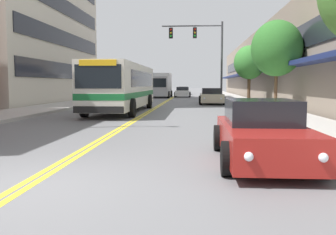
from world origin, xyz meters
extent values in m
plane|color=slate|center=(0.00, 37.00, 0.00)|extent=(240.00, 240.00, 0.00)
cube|color=#B2ADA5|center=(-7.23, 37.00, 0.08)|extent=(3.47, 106.00, 0.17)
cube|color=#B2ADA5|center=(7.23, 37.00, 0.08)|extent=(3.47, 106.00, 0.17)
cube|color=yellow|center=(-0.10, 37.00, 0.00)|extent=(0.14, 106.00, 0.01)
cube|color=yellow|center=(0.10, 37.00, 0.00)|extent=(0.14, 106.00, 0.01)
cube|color=black|center=(-9.18, 28.47, 2.95)|extent=(0.08, 20.36, 1.40)
cube|color=black|center=(-9.18, 28.47, 5.89)|extent=(0.08, 20.36, 1.40)
cube|color=black|center=(-9.18, 28.47, 8.84)|extent=(0.08, 20.36, 1.40)
cube|color=gray|center=(13.22, 37.00, 3.65)|extent=(8.00, 68.00, 7.29)
cube|color=navy|center=(8.67, 37.00, 2.90)|extent=(1.10, 61.20, 0.24)
cube|color=black|center=(9.18, 37.00, 4.52)|extent=(0.08, 61.20, 1.40)
cube|color=silver|center=(-1.64, 17.05, 1.63)|extent=(2.46, 11.88, 2.55)
cube|color=#196B33|center=(-1.64, 17.05, 1.12)|extent=(2.48, 11.90, 0.32)
cube|color=black|center=(-1.64, 17.64, 2.04)|extent=(2.49, 9.27, 0.92)
cube|color=black|center=(-1.64, 11.09, 2.09)|extent=(2.21, 0.04, 1.12)
cube|color=yellow|center=(-1.64, 11.08, 2.73)|extent=(1.77, 0.06, 0.28)
cube|color=black|center=(-1.64, 11.07, 0.53)|extent=(2.41, 0.08, 0.32)
cylinder|color=black|center=(-2.90, 13.01, 0.50)|extent=(0.30, 1.00, 1.00)
cylinder|color=black|center=(-0.38, 13.01, 0.50)|extent=(0.30, 1.00, 1.00)
cylinder|color=black|center=(-2.90, 20.32, 0.50)|extent=(0.30, 1.00, 1.00)
cylinder|color=black|center=(-0.38, 20.32, 0.50)|extent=(0.30, 1.00, 1.00)
cube|color=#B7B7BC|center=(-4.34, 26.99, 0.55)|extent=(1.82, 4.35, 0.73)
cube|color=black|center=(-4.34, 27.17, 1.14)|extent=(1.57, 1.91, 0.46)
cylinder|color=black|center=(-5.27, 25.65, 0.33)|extent=(0.22, 0.66, 0.66)
cylinder|color=black|center=(-3.40, 25.65, 0.33)|extent=(0.22, 0.66, 0.66)
cylinder|color=black|center=(-5.27, 28.34, 0.33)|extent=(0.22, 0.66, 0.66)
cylinder|color=black|center=(-3.40, 28.34, 0.33)|extent=(0.22, 0.66, 0.66)
sphere|color=silver|center=(-4.97, 24.80, 0.58)|extent=(0.16, 0.16, 0.16)
sphere|color=silver|center=(-3.70, 24.80, 0.58)|extent=(0.16, 0.16, 0.16)
cube|color=red|center=(-4.99, 29.18, 0.58)|extent=(0.18, 0.04, 0.10)
cube|color=red|center=(-3.68, 29.18, 0.58)|extent=(0.18, 0.04, 0.10)
cube|color=maroon|center=(4.38, 2.23, 0.51)|extent=(1.71, 4.44, 0.66)
cube|color=black|center=(4.38, 2.41, 1.11)|extent=(1.47, 1.95, 0.55)
cylinder|color=black|center=(3.51, 0.85, 0.33)|extent=(0.22, 0.67, 0.67)
cylinder|color=black|center=(5.26, 0.85, 0.33)|extent=(0.22, 0.67, 0.67)
cylinder|color=black|center=(3.51, 3.61, 0.33)|extent=(0.22, 0.67, 0.67)
cylinder|color=black|center=(5.26, 3.61, 0.33)|extent=(0.22, 0.67, 0.67)
sphere|color=silver|center=(3.78, -0.01, 0.54)|extent=(0.16, 0.16, 0.16)
sphere|color=silver|center=(4.98, -0.01, 0.54)|extent=(0.16, 0.16, 0.16)
cube|color=red|center=(3.77, 4.46, 0.54)|extent=(0.18, 0.04, 0.10)
cube|color=red|center=(5.00, 4.46, 0.54)|extent=(0.18, 0.04, 0.10)
cube|color=beige|center=(4.31, 26.64, 0.54)|extent=(1.92, 4.74, 0.71)
cube|color=black|center=(4.31, 26.83, 1.14)|extent=(1.65, 2.09, 0.49)
cylinder|color=black|center=(3.33, 25.17, 0.34)|extent=(0.22, 0.67, 0.67)
cylinder|color=black|center=(5.30, 25.17, 0.34)|extent=(0.22, 0.67, 0.67)
cylinder|color=black|center=(3.33, 28.11, 0.34)|extent=(0.22, 0.67, 0.67)
cylinder|color=black|center=(5.30, 28.11, 0.34)|extent=(0.22, 0.67, 0.67)
sphere|color=silver|center=(3.64, 24.24, 0.57)|extent=(0.16, 0.16, 0.16)
sphere|color=silver|center=(4.99, 24.24, 0.57)|extent=(0.16, 0.16, 0.16)
cube|color=red|center=(3.62, 29.02, 0.57)|extent=(0.18, 0.04, 0.10)
cube|color=red|center=(5.00, 29.02, 0.57)|extent=(0.18, 0.04, 0.10)
cube|color=white|center=(1.20, 44.26, 0.54)|extent=(1.86, 4.69, 0.70)
cube|color=black|center=(1.20, 44.45, 1.12)|extent=(1.60, 2.06, 0.45)
cylinder|color=black|center=(0.25, 42.81, 0.35)|extent=(0.22, 0.70, 0.70)
cylinder|color=black|center=(2.15, 42.81, 0.35)|extent=(0.22, 0.70, 0.70)
cylinder|color=black|center=(0.25, 45.71, 0.35)|extent=(0.22, 0.70, 0.70)
cylinder|color=black|center=(2.15, 45.71, 0.35)|extent=(0.22, 0.70, 0.70)
sphere|color=silver|center=(0.55, 41.90, 0.58)|extent=(0.16, 0.16, 0.16)
sphere|color=silver|center=(1.85, 41.90, 0.58)|extent=(0.16, 0.16, 0.16)
cube|color=red|center=(0.53, 46.61, 0.58)|extent=(0.18, 0.04, 0.10)
cube|color=red|center=(1.87, 46.61, 0.58)|extent=(0.18, 0.04, 0.10)
cube|color=black|center=(0.92, 57.03, 0.48)|extent=(1.73, 4.59, 0.58)
cube|color=black|center=(0.92, 57.21, 1.04)|extent=(1.49, 2.02, 0.53)
cylinder|color=black|center=(0.03, 55.61, 0.35)|extent=(0.22, 0.70, 0.70)
cylinder|color=black|center=(1.81, 55.61, 0.35)|extent=(0.22, 0.70, 0.70)
cylinder|color=black|center=(0.03, 58.45, 0.35)|extent=(0.22, 0.70, 0.70)
cylinder|color=black|center=(1.81, 58.45, 0.35)|extent=(0.22, 0.70, 0.70)
sphere|color=silver|center=(0.31, 54.71, 0.51)|extent=(0.16, 0.16, 0.16)
sphere|color=silver|center=(1.53, 54.71, 0.51)|extent=(0.16, 0.16, 0.16)
cube|color=red|center=(0.30, 59.34, 0.51)|extent=(0.18, 0.04, 0.10)
cube|color=red|center=(1.54, 59.34, 0.51)|extent=(0.18, 0.04, 0.10)
cube|color=#B7B7BC|center=(-1.57, 39.85, 1.45)|extent=(2.29, 2.26, 2.40)
cube|color=black|center=(-1.57, 38.70, 1.89)|extent=(1.94, 0.04, 1.06)
cube|color=white|center=(-1.57, 43.62, 1.69)|extent=(2.33, 5.28, 2.88)
cylinder|color=black|center=(-2.74, 39.85, 0.42)|extent=(0.28, 0.84, 0.84)
cylinder|color=black|center=(-0.39, 39.85, 0.42)|extent=(0.28, 0.84, 0.84)
cylinder|color=black|center=(-2.74, 45.20, 0.42)|extent=(0.28, 0.84, 0.84)
cylinder|color=black|center=(-0.39, 45.20, 0.42)|extent=(0.28, 0.84, 0.84)
cylinder|color=#47474C|center=(5.20, 27.24, 3.58)|extent=(0.18, 0.18, 7.16)
cylinder|color=#47474C|center=(2.56, 27.24, 6.81)|extent=(5.27, 0.11, 0.11)
cube|color=black|center=(2.83, 27.24, 6.21)|extent=(0.34, 0.26, 0.92)
sphere|color=red|center=(2.83, 27.08, 6.49)|extent=(0.18, 0.18, 0.18)
sphere|color=yellow|center=(2.83, 27.08, 6.21)|extent=(0.18, 0.18, 0.18)
sphere|color=green|center=(2.83, 27.08, 5.93)|extent=(0.18, 0.18, 0.18)
cylinder|color=black|center=(2.83, 27.24, 6.74)|extent=(0.02, 0.02, 0.14)
cube|color=black|center=(0.72, 27.24, 6.21)|extent=(0.34, 0.26, 0.92)
sphere|color=red|center=(0.72, 27.08, 6.49)|extent=(0.18, 0.18, 0.18)
sphere|color=yellow|center=(0.72, 27.08, 6.21)|extent=(0.18, 0.18, 0.18)
sphere|color=green|center=(0.72, 27.08, 5.93)|extent=(0.18, 0.18, 0.18)
cylinder|color=black|center=(0.72, 27.24, 6.74)|extent=(0.02, 0.02, 0.14)
cylinder|color=brown|center=(7.70, 16.66, 1.36)|extent=(0.20, 0.20, 2.40)
ellipsoid|color=#2D6B28|center=(7.70, 16.66, 3.84)|extent=(3.01, 3.01, 3.31)
cylinder|color=brown|center=(7.41, 25.93, 1.31)|extent=(0.27, 0.27, 2.28)
ellipsoid|color=#387F33|center=(7.41, 25.93, 3.54)|extent=(2.58, 2.58, 2.83)
cylinder|color=yellow|center=(5.95, 7.78, 0.52)|extent=(0.21, 0.21, 0.71)
sphere|color=yellow|center=(5.95, 7.78, 0.93)|extent=(0.19, 0.19, 0.19)
cylinder|color=yellow|center=(5.81, 7.78, 0.60)|extent=(0.08, 0.09, 0.09)
camera|label=1|loc=(2.90, -6.15, 1.73)|focal=40.00mm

